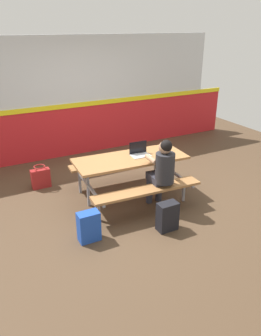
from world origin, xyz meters
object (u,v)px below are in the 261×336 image
at_px(backpack_dark, 89,227).
at_px(tote_bag_bright, 41,178).
at_px(student_nearer, 162,169).
at_px(satchel_spare, 167,216).
at_px(laptop_silver, 140,153).
at_px(picnic_table_main, 130,167).

bearing_deg(backpack_dark, tote_bag_bright, 95.56).
height_order(student_nearer, satchel_spare, student_nearer).
height_order(laptop_silver, tote_bag_bright, laptop_silver).
height_order(picnic_table_main, tote_bag_bright, picnic_table_main).
distance_m(laptop_silver, backpack_dark, 1.66).
bearing_deg(tote_bag_bright, satchel_spare, -59.79).
distance_m(picnic_table_main, satchel_spare, 1.19).
xyz_separation_m(student_nearer, laptop_silver, (-0.07, 0.60, 0.08)).
distance_m(backpack_dark, tote_bag_bright, 1.95).
relative_size(picnic_table_main, laptop_silver, 5.79).
relative_size(student_nearer, backpack_dark, 2.74).
bearing_deg(picnic_table_main, student_nearer, -65.45).
relative_size(student_nearer, tote_bag_bright, 2.81).
bearing_deg(tote_bag_bright, picnic_table_main, -40.26).
xyz_separation_m(tote_bag_bright, satchel_spare, (1.30, -2.23, 0.02)).
distance_m(laptop_silver, satchel_spare, 1.31).
distance_m(tote_bag_bright, satchel_spare, 2.58).
bearing_deg(satchel_spare, laptop_silver, 80.93).
bearing_deg(picnic_table_main, satchel_spare, -89.73).
relative_size(laptop_silver, tote_bag_bright, 0.78).
xyz_separation_m(student_nearer, satchel_spare, (-0.26, -0.56, -0.49)).
distance_m(student_nearer, backpack_dark, 1.48).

